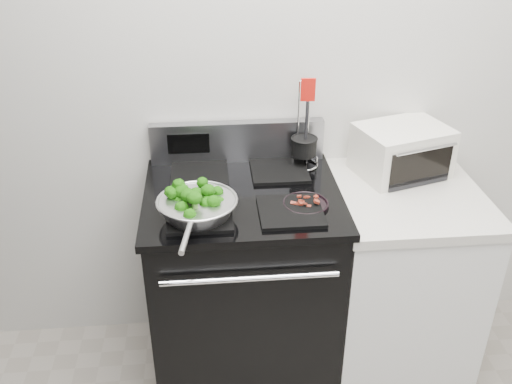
{
  "coord_description": "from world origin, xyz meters",
  "views": [
    {
      "loc": [
        -0.43,
        -0.58,
        2.07
      ],
      "look_at": [
        -0.25,
        1.36,
        0.98
      ],
      "focal_mm": 40.0,
      "sensor_mm": 36.0,
      "label": 1
    }
  ],
  "objects": [
    {
      "name": "back_wall",
      "position": [
        0.0,
        1.75,
        1.35
      ],
      "size": [
        4.0,
        0.02,
        2.7
      ],
      "primitive_type": "cube",
      "color": "beige",
      "rests_on": "ground"
    },
    {
      "name": "gas_range",
      "position": [
        -0.3,
        1.41,
        0.49
      ],
      "size": [
        0.79,
        0.69,
        1.13
      ],
      "color": "black",
      "rests_on": "floor"
    },
    {
      "name": "bacon_plate",
      "position": [
        -0.06,
        1.29,
        0.97
      ],
      "size": [
        0.18,
        0.18,
        0.04
      ],
      "rotation": [
        0.0,
        0.0,
        -0.09
      ],
      "color": "black",
      "rests_on": "gas_range"
    },
    {
      "name": "counter",
      "position": [
        0.39,
        1.41,
        0.46
      ],
      "size": [
        0.62,
        0.68,
        0.92
      ],
      "color": "white",
      "rests_on": "floor"
    },
    {
      "name": "broccoli_pile",
      "position": [
        -0.48,
        1.24,
        1.02
      ],
      "size": [
        0.24,
        0.24,
        0.08
      ],
      "primitive_type": null,
      "color": "#0A3304",
      "rests_on": "skillet"
    },
    {
      "name": "toaster_oven",
      "position": [
        0.4,
        1.59,
        1.03
      ],
      "size": [
        0.43,
        0.37,
        0.21
      ],
      "rotation": [
        0.0,
        0.0,
        0.29
      ],
      "color": "white",
      "rests_on": "counter"
    },
    {
      "name": "skillet",
      "position": [
        -0.48,
        1.24,
        1.0
      ],
      "size": [
        0.3,
        0.48,
        0.06
      ],
      "rotation": [
        0.0,
        0.0,
        -0.16
      ],
      "color": "silver",
      "rests_on": "gas_range"
    },
    {
      "name": "utensil_holder",
      "position": [
        -0.02,
        1.63,
        1.02
      ],
      "size": [
        0.13,
        0.13,
        0.4
      ],
      "rotation": [
        0.0,
        0.0,
        -0.1
      ],
      "color": "silver",
      "rests_on": "gas_range"
    }
  ]
}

